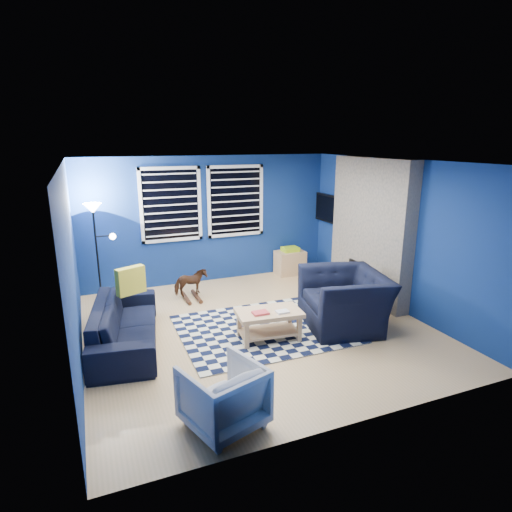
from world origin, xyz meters
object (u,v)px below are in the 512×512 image
Objects in this scene: armchair_big at (345,300)px; floor_lamp at (95,222)px; cabinet at (290,262)px; sofa at (125,324)px; tv at (329,209)px; armchair_bent at (223,396)px; rocking_horse at (191,283)px; coffee_table at (269,319)px.

floor_lamp reaches higher than armchair_big.
cabinet is 4.00m from floor_lamp.
sofa is 1.20× the size of floor_lamp.
tv reaches higher than armchair_big.
cabinet is at bearing -176.76° from armchair_big.
rocking_horse is at bearing -116.81° from armchair_bent.
rocking_horse is at bearing -124.50° from armchair_big.
cabinet is 0.34× the size of floor_lamp.
floor_lamp reaches higher than sofa.
tv is 1.66× the size of cabinet.
floor_lamp is (-2.14, 2.47, 1.12)m from coffee_table.
coffee_table is at bearing -122.00° from cabinet.
coffee_table is 3.17m from cabinet.
armchair_big is 2.93m from armchair_bent.
armchair_bent is 1.99m from coffee_table.
armchair_big is at bearing -0.22° from coffee_table.
sofa is 4.15m from cabinet.
armchair_big is (3.18, -0.62, 0.12)m from sofa.
armchair_bent is 3.64m from rocking_horse.
cabinet is at bearing 161.77° from tv.
tv is 0.57× the size of floor_lamp.
coffee_table is at bearing -145.15° from armchair_bent.
tv is 3.61m from coffee_table.
floor_lamp is (-4.58, 0.04, 0.04)m from tv.
tv is at bearing 44.93° from coffee_table.
rocking_horse is 0.96× the size of cabinet.
rocking_horse is 1.93m from floor_lamp.
floor_lamp is (-0.93, 4.06, 1.11)m from armchair_bent.
sofa is at bearing 133.39° from rocking_horse.
cabinet is (3.60, 2.07, -0.05)m from sofa.
rocking_horse is (0.56, 3.60, -0.02)m from armchair_bent.
armchair_big is at bearing -36.06° from floor_lamp.
armchair_big is 4.33m from floor_lamp.
floor_lamp is at bearing -114.01° from armchair_big.
tv is at bearing -86.40° from rocking_horse.
tv is 1.03× the size of coffee_table.
floor_lamp reaches higher than coffee_table.
sofa is 2.32m from armchair_bent.
armchair_bent reaches higher than rocking_horse.
rocking_horse is (-1.91, 2.02, -0.11)m from armchair_big.
armchair_big reaches higher than armchair_bent.
armchair_bent is (-2.47, -1.58, -0.09)m from armchair_big.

